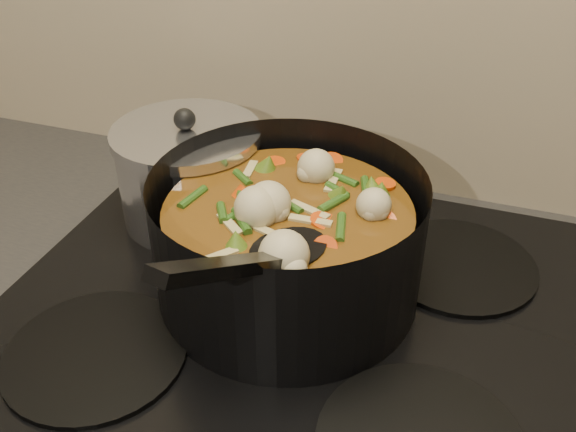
% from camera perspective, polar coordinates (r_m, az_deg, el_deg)
% --- Properties ---
extents(stovetop, '(0.62, 0.54, 0.03)m').
position_cam_1_polar(stovetop, '(0.70, 0.36, -8.66)').
color(stovetop, black).
rests_on(stovetop, counter).
extents(stockpot, '(0.37, 0.43, 0.21)m').
position_cam_1_polar(stockpot, '(0.68, 0.00, -2.31)').
color(stockpot, black).
rests_on(stockpot, stovetop).
extents(saucepan, '(0.18, 0.18, 0.15)m').
position_cam_1_polar(saucepan, '(0.81, -8.71, 3.78)').
color(saucepan, silver).
rests_on(saucepan, stovetop).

